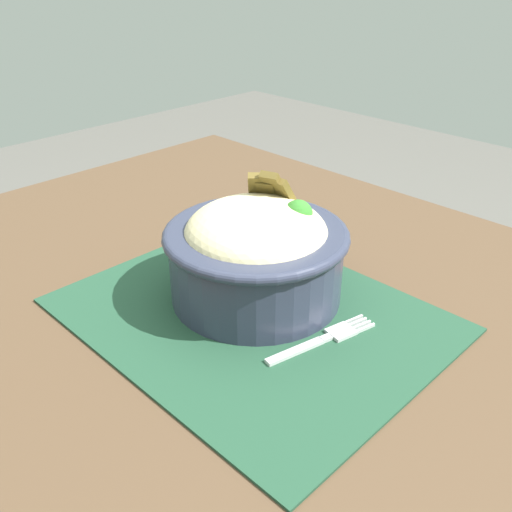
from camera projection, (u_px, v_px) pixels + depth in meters
The scene contains 4 objects.
table at pixel (253, 353), 0.66m from camera, with size 1.01×0.78×0.71m.
placemat at pixel (251, 315), 0.61m from camera, with size 0.38×0.30×0.00m, color #1E422D.
bowl at pixel (256, 250), 0.61m from camera, with size 0.20×0.20×0.14m.
fork at pixel (325, 338), 0.57m from camera, with size 0.04×0.13×0.00m.
Camera 1 is at (0.38, -0.37, 1.06)m, focal length 40.03 mm.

